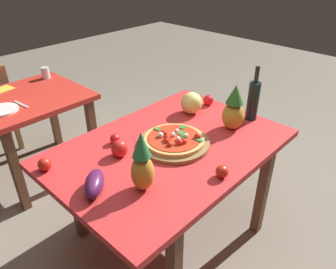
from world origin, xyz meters
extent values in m
plane|color=gray|center=(0.00, 0.00, 0.00)|extent=(10.00, 10.00, 0.00)
cube|color=brown|center=(0.43, -0.43, 0.34)|extent=(0.06, 0.06, 0.68)
cube|color=brown|center=(-0.43, 0.43, 0.34)|extent=(0.06, 0.06, 0.68)
cube|color=brown|center=(0.43, 0.43, 0.34)|extent=(0.06, 0.06, 0.68)
cube|color=red|center=(0.00, 0.00, 0.70)|extent=(1.39, 0.96, 0.04)
cube|color=brown|center=(-0.58, 0.96, 0.34)|extent=(0.06, 0.06, 0.68)
cube|color=brown|center=(0.08, 0.96, 0.34)|extent=(0.06, 0.06, 0.68)
cube|color=brown|center=(0.08, 1.63, 0.34)|extent=(0.06, 0.06, 0.68)
cube|color=red|center=(-0.25, 1.29, 0.70)|extent=(0.84, 0.76, 0.04)
cube|color=olive|center=(-0.20, 2.13, 0.21)|extent=(0.04, 0.04, 0.41)
cube|color=olive|center=(-0.23, 1.80, 0.21)|extent=(0.04, 0.04, 0.41)
cylinder|color=olive|center=(0.02, -0.02, 0.74)|extent=(0.42, 0.42, 0.02)
cylinder|color=#DCA556|center=(0.02, -0.02, 0.76)|extent=(0.36, 0.36, 0.02)
cylinder|color=red|center=(0.02, -0.02, 0.77)|extent=(0.31, 0.31, 0.00)
sphere|color=red|center=(-0.01, -0.09, 0.78)|extent=(0.04, 0.04, 0.04)
sphere|color=red|center=(0.01, -0.10, 0.78)|extent=(0.03, 0.03, 0.03)
sphere|color=red|center=(0.00, 0.05, 0.78)|extent=(0.04, 0.04, 0.04)
sphere|color=red|center=(0.11, -0.12, 0.78)|extent=(0.04, 0.04, 0.04)
sphere|color=red|center=(-0.06, -0.06, 0.78)|extent=(0.03, 0.03, 0.03)
sphere|color=red|center=(-0.05, -0.02, 0.78)|extent=(0.03, 0.03, 0.03)
sphere|color=red|center=(-0.03, -0.01, 0.78)|extent=(0.04, 0.04, 0.04)
cube|color=#2B7533|center=(0.06, -0.05, 0.78)|extent=(0.05, 0.05, 0.00)
cube|color=#328336|center=(0.08, -0.02, 0.78)|extent=(0.05, 0.04, 0.00)
cube|color=#238431|center=(0.14, 0.02, 0.78)|extent=(0.05, 0.04, 0.00)
cube|color=#266E2A|center=(0.00, -0.08, 0.78)|extent=(0.03, 0.04, 0.00)
cube|color=#397628|center=(0.02, 0.12, 0.78)|extent=(0.03, 0.05, 0.00)
cube|color=#287839|center=(0.09, -0.14, 0.78)|extent=(0.03, 0.05, 0.00)
sphere|color=white|center=(0.03, 0.00, 0.78)|extent=(0.03, 0.03, 0.03)
sphere|color=white|center=(-0.03, 0.05, 0.78)|extent=(0.03, 0.03, 0.03)
sphere|color=white|center=(0.01, -0.05, 0.78)|extent=(0.03, 0.03, 0.03)
sphere|color=white|center=(0.08, 0.01, 0.78)|extent=(0.03, 0.03, 0.03)
sphere|color=white|center=(0.07, -0.06, 0.78)|extent=(0.03, 0.03, 0.03)
cylinder|color=black|center=(0.62, -0.17, 0.85)|extent=(0.08, 0.08, 0.26)
cylinder|color=black|center=(0.62, -0.17, 1.03)|extent=(0.03, 0.03, 0.09)
cylinder|color=black|center=(0.62, -0.17, 1.08)|extent=(0.03, 0.03, 0.02)
ellipsoid|color=#C08B2D|center=(-0.37, -0.17, 0.82)|extent=(0.11, 0.11, 0.19)
cone|color=#266F36|center=(-0.37, -0.17, 0.97)|extent=(0.09, 0.09, 0.13)
ellipsoid|color=gold|center=(0.42, -0.15, 0.81)|extent=(0.14, 0.14, 0.18)
cone|color=#2B6823|center=(0.42, -0.15, 0.96)|extent=(0.11, 0.11, 0.12)
sphere|color=#E8DA6C|center=(0.41, 0.18, 0.80)|extent=(0.15, 0.15, 0.15)
ellipsoid|color=red|center=(-0.27, 0.13, 0.77)|extent=(0.09, 0.09, 0.10)
ellipsoid|color=#4E1844|center=(-0.55, -0.02, 0.77)|extent=(0.21, 0.20, 0.09)
sphere|color=red|center=(-0.04, -0.40, 0.76)|extent=(0.07, 0.07, 0.07)
sphere|color=red|center=(-0.21, 0.25, 0.75)|extent=(0.06, 0.06, 0.06)
sphere|color=red|center=(0.60, 0.17, 0.76)|extent=(0.07, 0.07, 0.07)
sphere|color=red|center=(-0.63, 0.31, 0.76)|extent=(0.07, 0.07, 0.07)
cylinder|color=silver|center=(0.05, 1.55, 0.77)|extent=(0.07, 0.07, 0.10)
cylinder|color=white|center=(-0.49, 1.18, 0.73)|extent=(0.22, 0.22, 0.02)
cube|color=silver|center=(-0.35, 1.18, 0.73)|extent=(0.03, 0.18, 0.01)
cube|color=yellow|center=(-0.32, 1.56, 0.73)|extent=(0.16, 0.14, 0.01)
camera|label=1|loc=(-1.18, -1.10, 1.75)|focal=34.48mm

